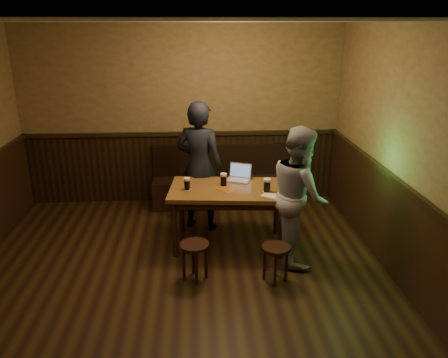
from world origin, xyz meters
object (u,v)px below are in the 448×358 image
at_px(pint_left, 187,184).
at_px(pint_mid, 224,180).
at_px(pub_table, 228,196).
at_px(stool_left, 195,251).
at_px(person_grey, 299,195).
at_px(pint_right, 267,185).
at_px(bench, 222,186).
at_px(laptop, 239,176).
at_px(stool_right, 276,253).
at_px(person_suit, 200,166).

bearing_deg(pint_left, pint_mid, 12.74).
relative_size(pub_table, pint_mid, 9.14).
height_order(stool_left, person_grey, person_grey).
relative_size(pint_mid, pint_right, 0.99).
height_order(bench, person_grey, person_grey).
bearing_deg(laptop, stool_right, -54.36).
bearing_deg(laptop, person_grey, -25.18).
bearing_deg(pint_right, stool_left, -143.97).
height_order(pub_table, person_grey, person_grey).
bearing_deg(person_grey, bench, 22.12).
bearing_deg(stool_right, pint_left, 138.44).
relative_size(stool_left, stool_right, 1.04).
bearing_deg(pint_mid, bench, 87.45).
relative_size(pub_table, pint_left, 10.01).
xyz_separation_m(stool_left, person_suit, (0.08, 1.38, 0.55)).
relative_size(stool_right, person_suit, 0.24).
bearing_deg(person_suit, laptop, 175.24).
xyz_separation_m(pub_table, pint_right, (0.47, -0.16, 0.19)).
distance_m(bench, stool_left, 2.25).
xyz_separation_m(pub_table, laptop, (0.17, 0.30, 0.16)).
height_order(laptop, person_suit, person_suit).
xyz_separation_m(pint_left, person_suit, (0.16, 0.59, 0.04)).
relative_size(bench, person_suit, 1.20).
xyz_separation_m(pint_right, person_suit, (-0.83, 0.72, 0.03)).
bearing_deg(pint_mid, stool_left, -113.08).
distance_m(stool_right, pint_mid, 1.24).
distance_m(pub_table, stool_right, 1.08).
height_order(stool_right, pint_mid, pint_mid).
bearing_deg(bench, pint_right, -73.07).
height_order(person_suit, person_grey, person_suit).
relative_size(bench, stool_right, 5.04).
height_order(bench, stool_right, bench).
bearing_deg(pint_left, stool_right, -41.56).
distance_m(laptop, person_suit, 0.59).
bearing_deg(pub_table, pint_mid, 131.03).
bearing_deg(pub_table, pint_right, -13.25).
relative_size(pub_table, stool_left, 3.46).
xyz_separation_m(pint_mid, pint_right, (0.53, -0.24, 0.00)).
xyz_separation_m(pint_right, person_grey, (0.35, -0.24, -0.05)).
relative_size(pub_table, laptop, 4.23).
distance_m(pint_left, person_suit, 0.61).
height_order(bench, pint_right, pint_right).
relative_size(pint_left, person_grey, 0.09).
distance_m(stool_left, pint_right, 1.24).
xyz_separation_m(pub_table, pint_mid, (-0.06, 0.08, 0.19)).
xyz_separation_m(bench, person_suit, (-0.36, -0.82, 0.60)).
height_order(bench, stool_left, bench).
height_order(pub_table, laptop, laptop).
xyz_separation_m(stool_right, pint_mid, (-0.53, 0.99, 0.54)).
relative_size(bench, stool_left, 4.86).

